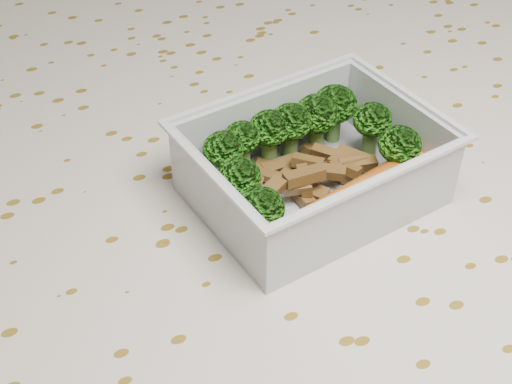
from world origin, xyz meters
name	(u,v)px	position (x,y,z in m)	size (l,w,h in m)	color
dining_table	(241,302)	(0.00, 0.00, 0.67)	(1.40, 0.90, 0.75)	brown
tablecloth	(240,256)	(0.00, 0.00, 0.72)	(1.46, 0.96, 0.19)	beige
lunch_container	(313,174)	(0.06, 0.00, 0.78)	(0.18, 0.15, 0.06)	silver
broccoli_florets	(300,140)	(0.06, 0.02, 0.79)	(0.15, 0.11, 0.05)	#608C3F
meat_pile	(314,171)	(0.06, 0.01, 0.77)	(0.10, 0.06, 0.03)	brown
sausage	(350,200)	(0.06, -0.04, 0.78)	(0.14, 0.05, 0.02)	#CB5E19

